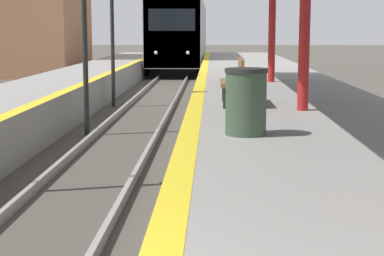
# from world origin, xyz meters

# --- Properties ---
(train) EXTENTS (2.83, 21.16, 4.30)m
(train) POSITION_xyz_m (0.00, 39.20, 2.19)
(train) COLOR black
(train) RESTS_ON ground
(signal_far) EXTENTS (0.36, 0.31, 4.73)m
(signal_far) POSITION_xyz_m (-1.18, 17.72, 3.29)
(signal_far) COLOR black
(signal_far) RESTS_ON ground
(trash_bin) EXTENTS (0.62, 0.62, 0.96)m
(trash_bin) POSITION_xyz_m (2.47, 6.58, 1.44)
(trash_bin) COLOR #384C38
(trash_bin) RESTS_ON platform_right
(bench) EXTENTS (0.44, 1.57, 0.92)m
(bench) POSITION_xyz_m (2.44, 10.30, 1.45)
(bench) COLOR brown
(bench) RESTS_ON platform_right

